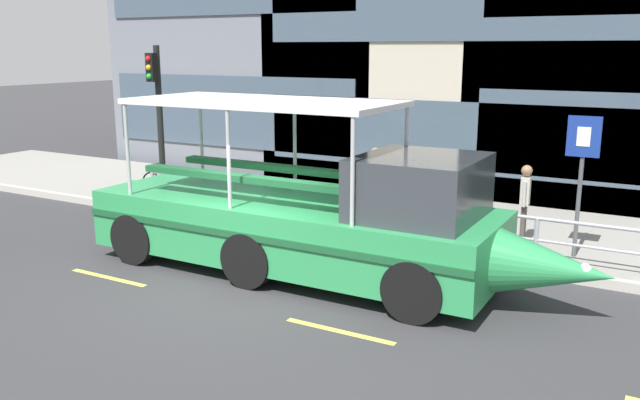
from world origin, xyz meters
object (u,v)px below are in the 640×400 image
parking_sign (582,163)px  leaned_bicycle (167,186)px  traffic_light_pole (158,107)px  duck_tour_boat (317,221)px  pedestrian_near_bow (525,196)px  pedestrian_mid_left (375,178)px

parking_sign → leaned_bicycle: 10.33m
traffic_light_pole → leaned_bicycle: traffic_light_pole is taller
leaned_bicycle → duck_tour_boat: duck_tour_boat is taller
leaned_bicycle → parking_sign: bearing=0.6°
traffic_light_pole → pedestrian_near_bow: 9.47m
pedestrian_near_bow → traffic_light_pole: bearing=-176.7°
pedestrian_mid_left → parking_sign: bearing=-5.3°
traffic_light_pole → parking_sign: bearing=0.4°
duck_tour_boat → traffic_light_pole: bearing=156.0°
traffic_light_pole → pedestrian_mid_left: traffic_light_pole is taller
traffic_light_pole → leaned_bicycle: 2.06m
parking_sign → leaned_bicycle: (-10.23, -0.12, -1.47)m
duck_tour_boat → pedestrian_mid_left: size_ratio=5.51×
traffic_light_pole → pedestrian_mid_left: 6.19m
leaned_bicycle → duck_tour_boat: 6.80m
parking_sign → duck_tour_boat: duck_tour_boat is taller
duck_tour_boat → leaned_bicycle: bearing=155.6°
parking_sign → pedestrian_near_bow: parking_sign is taller
traffic_light_pole → leaned_bicycle: (0.20, -0.04, -2.05)m
parking_sign → leaned_bicycle: size_ratio=1.56×
leaned_bicycle → traffic_light_pole: bearing=169.1°
pedestrian_mid_left → traffic_light_pole: bearing=-175.4°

